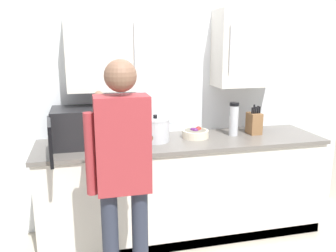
% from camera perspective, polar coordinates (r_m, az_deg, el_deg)
% --- Properties ---
extents(back_wall_tiled, '(3.77, 0.44, 2.56)m').
position_cam_1_polar(back_wall_tiled, '(3.42, 0.96, 6.69)').
color(back_wall_tiled, silver).
rests_on(back_wall_tiled, ground_plane).
extents(counter_unit, '(2.59, 0.66, 0.92)m').
position_cam_1_polar(counter_unit, '(3.36, 2.33, -9.83)').
color(counter_unit, beige).
rests_on(counter_unit, ground_plane).
extents(microwave_oven, '(0.57, 0.80, 0.32)m').
position_cam_1_polar(microwave_oven, '(3.08, -13.58, -0.19)').
color(microwave_oven, black).
rests_on(microwave_oven, counter_unit).
extents(stock_pot, '(0.35, 0.26, 0.24)m').
position_cam_1_polar(stock_pot, '(3.14, -2.06, -0.59)').
color(stock_pot, '#B7BABF').
rests_on(stock_pot, counter_unit).
extents(fruit_bowl, '(0.25, 0.25, 0.10)m').
position_cam_1_polar(fruit_bowl, '(3.29, 4.45, -1.13)').
color(fruit_bowl, beige).
rests_on(fruit_bowl, counter_unit).
extents(knife_block, '(0.11, 0.15, 0.29)m').
position_cam_1_polar(knife_block, '(3.50, 13.70, 0.47)').
color(knife_block, brown).
rests_on(knife_block, counter_unit).
extents(thermos_flask, '(0.09, 0.09, 0.32)m').
position_cam_1_polar(thermos_flask, '(3.38, 10.56, 1.12)').
color(thermos_flask, '#B7BABF').
rests_on(thermos_flask, counter_unit).
extents(person_figure, '(0.44, 0.60, 1.68)m').
position_cam_1_polar(person_figure, '(2.30, -7.40, -6.41)').
color(person_figure, '#282D3D').
rests_on(person_figure, ground_plane).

